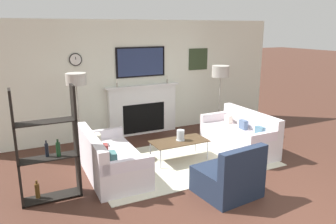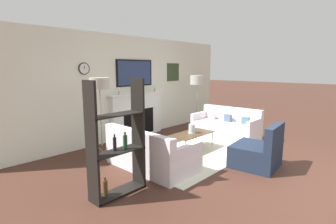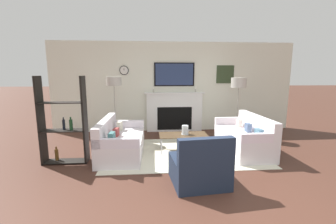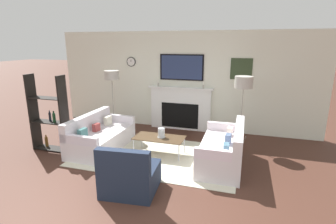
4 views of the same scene
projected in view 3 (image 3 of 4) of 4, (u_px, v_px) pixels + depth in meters
The scene contains 10 objects.
fireplace_wall at pixel (174, 92), 6.89m from camera, with size 7.39×0.28×2.70m.
area_rug at pixel (183, 152), 5.08m from camera, with size 3.41×2.10×0.01m.
couch_left at pixel (120, 142), 4.93m from camera, with size 0.90×1.75×0.79m.
couch_right at pixel (244, 138), 5.14m from camera, with size 0.82×1.72×0.82m.
armchair at pixel (200, 168), 3.59m from camera, with size 0.92×0.89×0.85m.
coffee_table at pixel (183, 136), 5.11m from camera, with size 1.10×0.55×0.39m.
hurricane_candle at pixel (185, 130), 5.12m from camera, with size 0.17×0.17×0.21m.
floor_lamp_left at pixel (114, 82), 5.84m from camera, with size 0.39×0.39×1.69m.
floor_lamp_right at pixel (239, 83), 6.11m from camera, with size 0.41×0.41×1.66m.
shelf_unit at pixel (63, 124), 4.39m from camera, with size 0.87×0.28×1.72m.
Camera 3 is at (-0.73, -2.31, 1.77)m, focal length 24.00 mm.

